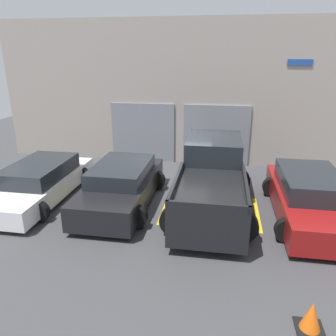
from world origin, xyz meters
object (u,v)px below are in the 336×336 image
(sedan_white, at_px, (40,182))
(sedan_side, at_px, (309,197))
(van_right, at_px, (122,186))
(traffic_cone, at_px, (311,317))
(pickup_truck, at_px, (212,179))

(sedan_white, relative_size, sedan_side, 1.02)
(van_right, bearing_deg, sedan_side, 0.06)
(sedan_white, bearing_deg, van_right, -0.17)
(traffic_cone, bearing_deg, pickup_truck, 112.58)
(pickup_truck, bearing_deg, sedan_white, -177.43)
(pickup_truck, height_order, sedan_side, pickup_truck)
(sedan_side, relative_size, traffic_cone, 8.25)
(van_right, bearing_deg, sedan_white, 179.83)
(van_right, bearing_deg, traffic_cone, -42.65)
(pickup_truck, height_order, sedan_white, pickup_truck)
(pickup_truck, distance_m, sedan_white, 5.46)
(sedan_white, distance_m, van_right, 2.72)
(sedan_white, relative_size, traffic_cone, 8.43)
(pickup_truck, distance_m, traffic_cone, 4.88)
(traffic_cone, bearing_deg, sedan_side, 78.48)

